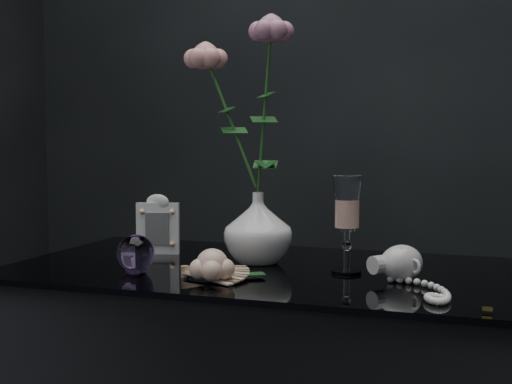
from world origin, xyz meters
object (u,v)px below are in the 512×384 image
at_px(picture_frame, 158,224).
at_px(pearl_jar, 401,262).
at_px(paperweight, 136,253).
at_px(vase, 258,228).
at_px(wine_glass, 347,225).
at_px(loose_rose, 212,265).

relative_size(picture_frame, pearl_jar, 0.55).
height_order(picture_frame, pearl_jar, picture_frame).
distance_m(paperweight, pearl_jar, 0.53).
distance_m(vase, picture_frame, 0.26).
bearing_deg(pearl_jar, wine_glass, -159.06).
bearing_deg(paperweight, picture_frame, 105.24).
bearing_deg(picture_frame, vase, -23.51).
xyz_separation_m(vase, picture_frame, (-0.26, 0.04, -0.01)).
xyz_separation_m(wine_glass, picture_frame, (-0.46, 0.09, -0.03)).
distance_m(wine_glass, paperweight, 0.43).
height_order(vase, loose_rose, vase).
distance_m(wine_glass, loose_rose, 0.28).
relative_size(picture_frame, paperweight, 1.82).
xyz_separation_m(wine_glass, loose_rose, (-0.22, -0.17, -0.07)).
xyz_separation_m(vase, paperweight, (-0.20, -0.17, -0.04)).
bearing_deg(wine_glass, vase, 166.31).
distance_m(picture_frame, pearl_jar, 0.59).
bearing_deg(vase, pearl_jar, -15.06).
bearing_deg(loose_rose, paperweight, 163.79).
distance_m(vase, paperweight, 0.27).
bearing_deg(paperweight, pearl_jar, 9.73).
bearing_deg(picture_frame, paperweight, -90.12).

